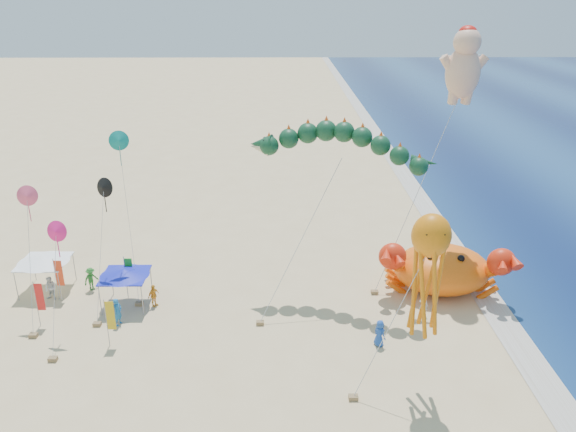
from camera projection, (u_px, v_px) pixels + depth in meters
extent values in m
plane|color=#D1B784|center=(319.00, 319.00, 36.86)|extent=(320.00, 320.00, 0.00)
plane|color=silver|center=(500.00, 318.00, 36.98)|extent=(320.00, 320.00, 0.00)
ellipsoid|color=#FF620D|center=(442.00, 269.00, 39.99)|extent=(7.45, 6.44, 3.24)
sphere|color=red|center=(396.00, 259.00, 38.16)|extent=(1.92, 1.92, 1.92)
sphere|color=black|center=(433.00, 258.00, 38.40)|extent=(0.50, 0.50, 0.50)
sphere|color=red|center=(502.00, 259.00, 38.24)|extent=(1.92, 1.92, 1.92)
sphere|color=black|center=(463.00, 258.00, 38.42)|extent=(0.50, 0.50, 0.50)
cone|color=#0F371F|center=(258.00, 149.00, 36.38)|extent=(1.63, 1.20, 1.33)
cylinder|color=#B2B2B2|center=(301.00, 240.00, 36.42)|extent=(5.44, 4.42, 9.75)
cube|color=olive|center=(260.00, 323.00, 36.18)|extent=(0.50, 0.35, 0.25)
ellipsoid|color=#F1B693|center=(463.00, 73.00, 37.59)|extent=(2.34, 1.92, 3.44)
sphere|color=#F1B693|center=(467.00, 42.00, 36.65)|extent=(1.80, 1.80, 1.80)
ellipsoid|color=red|center=(468.00, 32.00, 36.51)|extent=(1.16, 1.16, 0.81)
cylinder|color=#B2B2B2|center=(417.00, 195.00, 38.99)|extent=(5.65, 3.42, 13.43)
cube|color=olive|center=(375.00, 292.00, 39.89)|extent=(0.50, 0.35, 0.25)
ellipsoid|color=orange|center=(431.00, 236.00, 27.22)|extent=(1.95, 1.76, 2.24)
cylinder|color=#B2B2B2|center=(390.00, 325.00, 28.48)|extent=(3.58, 1.07, 8.19)
cube|color=olive|center=(353.00, 397.00, 29.51)|extent=(0.50, 0.35, 0.25)
cylinder|color=gray|center=(100.00, 301.00, 36.88)|extent=(0.06, 0.06, 2.20)
cylinder|color=gray|center=(142.00, 300.00, 36.90)|extent=(0.06, 0.06, 2.20)
cylinder|color=gray|center=(112.00, 281.00, 39.44)|extent=(0.06, 0.06, 2.20)
cylinder|color=gray|center=(151.00, 280.00, 39.47)|extent=(0.06, 0.06, 2.20)
cube|color=#151EB9|center=(125.00, 275.00, 37.75)|extent=(3.01, 3.01, 0.08)
cone|color=#151EB9|center=(124.00, 272.00, 37.66)|extent=(3.31, 3.31, 0.45)
cylinder|color=gray|center=(16.00, 286.00, 38.66)|extent=(0.06, 0.06, 2.20)
cylinder|color=gray|center=(60.00, 286.00, 38.70)|extent=(0.06, 0.06, 2.20)
cylinder|color=gray|center=(34.00, 267.00, 41.44)|extent=(0.06, 0.06, 2.20)
cylinder|color=gray|center=(74.00, 267.00, 41.47)|extent=(0.06, 0.06, 2.20)
cube|color=white|center=(44.00, 262.00, 39.64)|extent=(3.23, 3.23, 0.08)
cone|color=white|center=(43.00, 259.00, 39.56)|extent=(3.55, 3.55, 0.45)
cylinder|color=gray|center=(107.00, 323.00, 33.49)|extent=(0.05, 0.05, 3.20)
cube|color=gold|center=(110.00, 316.00, 33.31)|extent=(0.50, 0.04, 1.90)
cylinder|color=gray|center=(37.00, 304.00, 35.53)|extent=(0.05, 0.05, 3.20)
cube|color=red|center=(40.00, 297.00, 35.35)|extent=(0.50, 0.04, 1.90)
cylinder|color=gray|center=(56.00, 280.00, 38.53)|extent=(0.05, 0.05, 3.20)
cube|color=#ED401A|center=(59.00, 273.00, 38.35)|extent=(0.50, 0.04, 1.90)
cylinder|color=gray|center=(126.00, 277.00, 38.84)|extent=(0.05, 0.05, 3.20)
cube|color=#178B1F|center=(129.00, 271.00, 38.66)|extent=(0.50, 0.04, 1.90)
imported|color=#246E25|center=(91.00, 279.00, 40.20)|extent=(1.18, 1.27, 1.72)
imported|color=silver|center=(423.00, 305.00, 36.96)|extent=(0.67, 0.59, 1.55)
imported|color=#1C49A6|center=(380.00, 333.00, 33.80)|extent=(0.93, 1.00, 1.72)
imported|color=gold|center=(154.00, 296.00, 38.10)|extent=(0.84, 1.00, 1.61)
imported|color=#1B65A3|center=(118.00, 312.00, 35.89)|extent=(0.65, 0.80, 1.88)
imported|color=silver|center=(51.00, 288.00, 38.91)|extent=(0.99, 0.87, 1.73)
cone|color=#F51B7B|center=(56.00, 232.00, 33.43)|extent=(1.30, 0.51, 1.32)
cylinder|color=#B2B2B2|center=(59.00, 293.00, 33.27)|extent=(0.55, 3.04, 6.46)
cube|color=olive|center=(62.00, 354.00, 33.08)|extent=(0.50, 0.35, 0.25)
cone|color=#0B7A70|center=(119.00, 141.00, 36.52)|extent=(1.30, 0.51, 1.32)
cylinder|color=#B2B2B2|center=(126.00, 227.00, 37.16)|extent=(0.55, 3.04, 10.74)
cube|color=olive|center=(132.00, 309.00, 37.76)|extent=(0.50, 0.35, 0.25)
cone|color=#E64C71|center=(27.00, 196.00, 34.74)|extent=(1.30, 0.51, 1.32)
cylinder|color=#B2B2B2|center=(32.00, 266.00, 34.86)|extent=(0.55, 3.04, 7.99)
cube|color=olive|center=(37.00, 334.00, 34.96)|extent=(0.50, 0.35, 0.25)
cone|color=black|center=(103.00, 188.00, 36.39)|extent=(1.30, 0.51, 1.32)
cylinder|color=#B2B2B2|center=(108.00, 254.00, 36.51)|extent=(0.55, 3.04, 7.94)
cube|color=olive|center=(113.00, 319.00, 36.60)|extent=(0.50, 0.35, 0.25)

